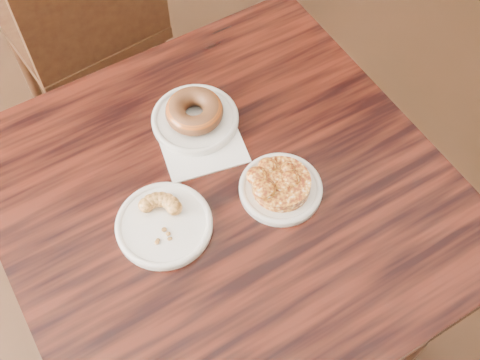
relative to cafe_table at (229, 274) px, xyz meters
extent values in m
cube|color=black|center=(0.00, 0.00, 0.00)|extent=(1.02, 1.02, 0.75)
cube|color=white|center=(-0.02, 0.13, 0.38)|extent=(0.17, 0.17, 0.00)
cylinder|color=silver|center=(-0.02, 0.18, 0.38)|extent=(0.17, 0.17, 0.01)
cylinder|color=white|center=(-0.12, -0.04, 0.38)|extent=(0.18, 0.18, 0.01)
cylinder|color=silver|center=(0.10, -0.02, 0.38)|extent=(0.16, 0.16, 0.01)
torus|color=brown|center=(-0.02, 0.18, 0.41)|extent=(0.12, 0.12, 0.04)
camera|label=1|loc=(-0.11, -0.56, 1.34)|focal=45.00mm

